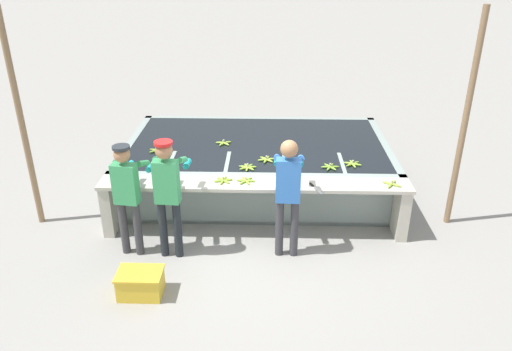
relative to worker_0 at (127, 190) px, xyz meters
name	(u,v)px	position (x,y,z in m)	size (l,w,h in m)	color
ground_plane	(254,241)	(1.66, 0.30, -0.96)	(80.00, 80.00, 0.00)	gray
wash_tank	(257,165)	(1.66, 2.09, -0.55)	(4.43, 2.71, 0.83)	gray
work_ledge	(255,197)	(1.66, 0.53, -0.37)	(4.43, 0.45, 0.83)	#B7B2A3
worker_0	(127,190)	(0.00, 0.00, 0.00)	(0.47, 0.74, 1.59)	#38383D
worker_1	(168,188)	(0.55, -0.05, 0.06)	(0.44, 0.73, 1.68)	#1E2328
worker_2	(288,188)	(2.11, 0.02, 0.05)	(0.42, 0.72, 1.68)	#38383D
banana_bunch_floating_0	(224,143)	(1.09, 2.02, -0.12)	(0.27, 0.27, 0.08)	#9EC642
banana_bunch_floating_1	(353,164)	(3.14, 1.20, -0.12)	(0.27, 0.28, 0.08)	#8CB738
banana_bunch_floating_2	(266,159)	(1.82, 1.33, -0.12)	(0.28, 0.28, 0.08)	#93BC3D
banana_bunch_floating_3	(330,167)	(2.78, 1.07, -0.12)	(0.28, 0.27, 0.08)	#75A333
banana_bunch_floating_4	(248,167)	(1.54, 1.02, -0.12)	(0.28, 0.28, 0.08)	#8CB738
banana_bunch_floating_5	(157,150)	(0.04, 1.65, -0.12)	(0.28, 0.28, 0.08)	#75A333
banana_bunch_ledge_0	(392,184)	(3.58, 0.50, -0.11)	(0.25, 0.25, 0.08)	#93BC3D
banana_bunch_ledge_1	(223,180)	(1.21, 0.55, -0.11)	(0.28, 0.28, 0.08)	#8CB738
banana_bunch_ledge_2	(246,180)	(1.54, 0.55, -0.11)	(0.28, 0.27, 0.08)	#8CB738
knife_0	(314,187)	(2.49, 0.40, -0.12)	(0.16, 0.33, 0.02)	silver
crate	(140,283)	(0.32, -0.94, -0.80)	(0.55, 0.39, 0.32)	gold
support_post_left	(22,123)	(-1.64, 0.78, 0.64)	(0.09, 0.09, 3.20)	#846647
support_post_right	(465,123)	(4.61, 0.94, 0.64)	(0.09, 0.09, 3.20)	#846647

